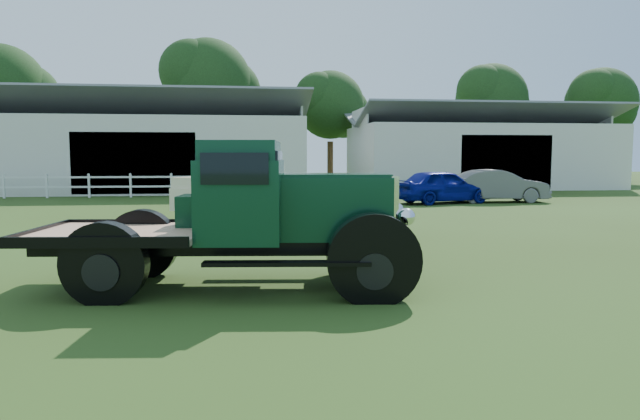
{
  "coord_description": "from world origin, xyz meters",
  "views": [
    {
      "loc": [
        -1.16,
        -9.51,
        2.08
      ],
      "look_at": [
        0.2,
        1.2,
        1.05
      ],
      "focal_mm": 32.0,
      "sensor_mm": 36.0,
      "label": 1
    }
  ],
  "objects": [
    {
      "name": "tree_d",
      "position": [
        18.0,
        34.0,
        5.0
      ],
      "size": [
        6.0,
        6.0,
        10.0
      ],
      "primitive_type": null,
      "color": "black",
      "rests_on": "ground"
    },
    {
      "name": "shed_right",
      "position": [
        14.0,
        27.0,
        2.6
      ],
      "size": [
        16.8,
        9.2,
        5.2
      ],
      "primitive_type": null,
      "color": "silver",
      "rests_on": "ground"
    },
    {
      "name": "tree_e",
      "position": [
        26.0,
        32.0,
        4.75
      ],
      "size": [
        5.7,
        5.7,
        9.5
      ],
      "primitive_type": null,
      "color": "black",
      "rests_on": "ground"
    },
    {
      "name": "vintage_flatbed",
      "position": [
        -1.35,
        -0.56,
        1.15
      ],
      "size": [
        6.02,
        2.9,
        2.3
      ],
      "primitive_type": null,
      "rotation": [
        0.0,
        0.0,
        -0.11
      ],
      "color": "#0C3320",
      "rests_on": "ground"
    },
    {
      "name": "white_pickup",
      "position": [
        -1.03,
        8.58,
        0.92
      ],
      "size": [
        5.35,
        3.79,
        1.83
      ],
      "primitive_type": null,
      "rotation": [
        0.0,
        0.0,
        -0.42
      ],
      "color": "beige",
      "rests_on": "ground"
    },
    {
      "name": "shed_left",
      "position": [
        -7.0,
        26.0,
        2.8
      ],
      "size": [
        18.8,
        10.2,
        5.6
      ],
      "primitive_type": null,
      "color": "silver",
      "rests_on": "ground"
    },
    {
      "name": "misc_car_grey",
      "position": [
        9.93,
        14.85,
        0.73
      ],
      "size": [
        4.49,
        1.74,
        1.46
      ],
      "primitive_type": "imported",
      "rotation": [
        0.0,
        0.0,
        1.53
      ],
      "color": "#565656",
      "rests_on": "ground"
    },
    {
      "name": "misc_car_blue",
      "position": [
        7.3,
        14.58,
        0.74
      ],
      "size": [
        4.67,
        2.83,
        1.49
      ],
      "primitive_type": "imported",
      "rotation": [
        0.0,
        0.0,
        1.83
      ],
      "color": "navy",
      "rests_on": "ground"
    },
    {
      "name": "tree_b",
      "position": [
        -4.0,
        34.0,
        5.75
      ],
      "size": [
        6.9,
        6.9,
        11.5
      ],
      "primitive_type": null,
      "color": "black",
      "rests_on": "ground"
    },
    {
      "name": "tree_a",
      "position": [
        -18.0,
        33.0,
        5.25
      ],
      "size": [
        6.3,
        6.3,
        10.5
      ],
      "primitive_type": null,
      "color": "black",
      "rests_on": "ground"
    },
    {
      "name": "red_pickup",
      "position": [
        -0.13,
        4.63,
        0.83
      ],
      "size": [
        4.79,
        2.67,
        1.65
      ],
      "primitive_type": null,
      "rotation": [
        0.0,
        0.0,
        -0.22
      ],
      "color": "maroon",
      "rests_on": "ground"
    },
    {
      "name": "tree_c",
      "position": [
        5.0,
        33.0,
        4.5
      ],
      "size": [
        5.4,
        5.4,
        9.0
      ],
      "primitive_type": null,
      "color": "black",
      "rests_on": "ground"
    },
    {
      "name": "fence_rail",
      "position": [
        -8.0,
        20.0,
        0.6
      ],
      "size": [
        14.2,
        0.16,
        1.2
      ],
      "primitive_type": null,
      "color": "white",
      "rests_on": "ground"
    },
    {
      "name": "ground",
      "position": [
        0.0,
        0.0,
        0.0
      ],
      "size": [
        120.0,
        120.0,
        0.0
      ],
      "primitive_type": "plane",
      "color": "#2A3C12"
    }
  ]
}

